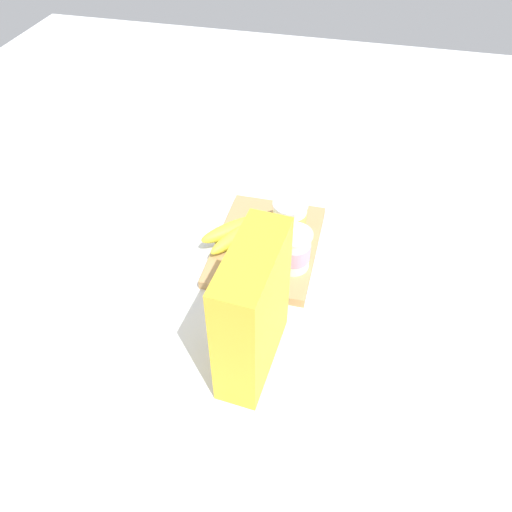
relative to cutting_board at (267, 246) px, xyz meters
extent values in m
plane|color=white|center=(0.00, 0.00, -0.01)|extent=(2.40, 2.40, 0.00)
cube|color=tan|center=(0.00, 0.00, 0.00)|extent=(0.29, 0.21, 0.02)
cube|color=yellow|center=(0.28, 0.04, 0.12)|extent=(0.19, 0.09, 0.25)
cylinder|color=white|center=(-0.04, 0.04, 0.05)|extent=(0.07, 0.07, 0.08)
cylinder|color=gold|center=(-0.04, 0.04, 0.05)|extent=(0.07, 0.07, 0.04)
cylinder|color=silver|center=(-0.04, 0.04, 0.09)|extent=(0.07, 0.07, 0.00)
cylinder|color=white|center=(0.06, 0.07, 0.05)|extent=(0.07, 0.07, 0.08)
cylinder|color=pink|center=(0.06, 0.07, 0.05)|extent=(0.07, 0.07, 0.04)
cylinder|color=silver|center=(0.06, 0.07, 0.09)|extent=(0.07, 0.07, 0.00)
ellipsoid|color=yellow|center=(-0.01, -0.07, 0.03)|extent=(0.13, 0.14, 0.03)
ellipsoid|color=yellow|center=(0.01, -0.06, 0.03)|extent=(0.15, 0.11, 0.03)
ellipsoid|color=yellow|center=(0.02, -0.04, 0.03)|extent=(0.16, 0.07, 0.03)
ellipsoid|color=yellow|center=(0.02, -0.02, 0.03)|extent=(0.16, 0.04, 0.03)
cylinder|color=brown|center=(-0.06, -0.02, 0.02)|extent=(0.01, 0.01, 0.02)
cylinder|color=silver|center=(-0.22, 0.03, -0.01)|extent=(0.09, 0.07, 0.01)
ellipsoid|color=silver|center=(-0.17, 0.07, 0.00)|extent=(0.04, 0.04, 0.01)
camera|label=1|loc=(0.77, 0.16, 0.73)|focal=35.17mm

